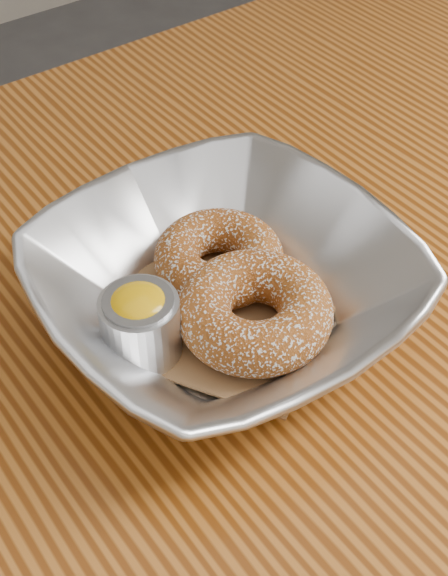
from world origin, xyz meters
TOP-DOWN VIEW (x-y plane):
  - table at (0.00, 0.00)m, footprint 1.20×0.80m
  - serving_bowl at (-0.10, 0.01)m, footprint 0.25×0.25m
  - parchment at (-0.10, 0.01)m, footprint 0.20×0.20m
  - donut_back at (-0.08, 0.04)m, footprint 0.12×0.12m
  - donut_front at (-0.09, -0.01)m, footprint 0.14×0.14m
  - ramekin at (-0.16, 0.02)m, footprint 0.05×0.05m

SIDE VIEW (x-z plane):
  - table at x=0.00m, z-range 0.28..1.03m
  - parchment at x=-0.10m, z-range 0.76..0.76m
  - donut_back at x=-0.08m, z-range 0.76..0.79m
  - donut_front at x=-0.09m, z-range 0.76..0.80m
  - serving_bowl at x=-0.10m, z-range 0.75..0.81m
  - ramekin at x=-0.16m, z-range 0.76..0.81m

